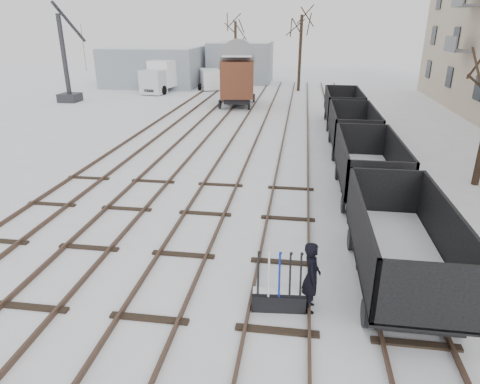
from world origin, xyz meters
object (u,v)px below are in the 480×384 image
at_px(freight_wagon_a, 400,255).
at_px(crane, 68,76).
at_px(ground_frame, 279,298).
at_px(lorry, 165,75).
at_px(box_van_wagon, 238,76).
at_px(worker, 311,277).
at_px(panel_van, 211,79).

bearing_deg(freight_wagon_a, crane, 132.06).
height_order(ground_frame, lorry, lorry).
distance_m(freight_wagon_a, crane, 34.35).
height_order(box_van_wagon, lorry, box_van_wagon).
relative_size(worker, box_van_wagon, 0.32).
height_order(freight_wagon_a, panel_van, freight_wagon_a).
distance_m(freight_wagon_a, lorry, 36.51).
bearing_deg(freight_wagon_a, lorry, 116.93).
bearing_deg(lorry, crane, -121.28).
xyz_separation_m(worker, panel_van, (-10.11, 36.37, 0.10)).
distance_m(ground_frame, crane, 33.60).
bearing_deg(worker, crane, 34.88).
height_order(freight_wagon_a, crane, crane).
bearing_deg(freight_wagon_a, box_van_wagon, 107.58).
bearing_deg(crane, box_van_wagon, 1.25).
xyz_separation_m(worker, crane, (-20.72, 26.86, 1.24)).
bearing_deg(panel_van, crane, -156.74).
distance_m(ground_frame, worker, 0.98).
relative_size(ground_frame, panel_van, 0.32).
bearing_deg(panel_van, lorry, -167.97).
relative_size(worker, freight_wagon_a, 0.32).
relative_size(ground_frame, lorry, 0.21).
bearing_deg(freight_wagon_a, worker, -148.96).
distance_m(box_van_wagon, crane, 14.90).
bearing_deg(box_van_wagon, panel_van, 107.38).
bearing_deg(ground_frame, freight_wagon_a, 21.18).
relative_size(ground_frame, worker, 0.83).
bearing_deg(ground_frame, box_van_wagon, 95.91).
height_order(worker, box_van_wagon, box_van_wagon).
bearing_deg(ground_frame, lorry, 106.93).
relative_size(ground_frame, box_van_wagon, 0.26).
xyz_separation_m(ground_frame, crane, (-19.97, 26.96, 1.86)).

